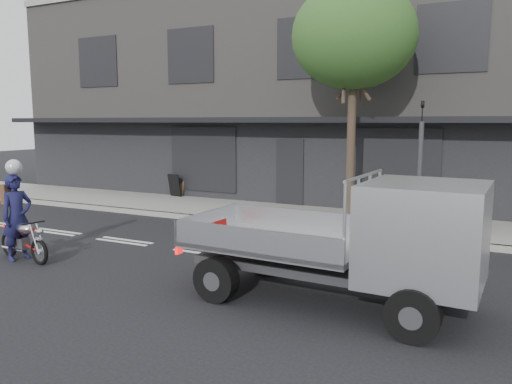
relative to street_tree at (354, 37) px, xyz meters
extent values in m
plane|color=black|center=(-2.20, -4.20, -5.28)|extent=(80.00, 80.00, 0.00)
cube|color=gray|center=(-2.20, 0.50, -5.20)|extent=(32.00, 3.20, 0.15)
cube|color=gray|center=(-2.20, -1.10, -5.20)|extent=(32.00, 0.20, 0.15)
cube|color=slate|center=(-2.20, 7.10, -1.28)|extent=(26.00, 10.00, 8.00)
cylinder|color=#382B21|center=(0.00, 0.00, -3.28)|extent=(0.24, 0.24, 4.00)
ellipsoid|color=#2A5C22|center=(0.00, 0.00, 0.02)|extent=(3.40, 3.40, 2.89)
cylinder|color=#2D2D30|center=(2.00, -0.85, -3.78)|extent=(0.12, 0.12, 3.00)
imported|color=black|center=(2.00, -0.85, -2.03)|extent=(0.08, 0.10, 0.50)
torus|color=black|center=(-5.98, -6.41, -5.00)|extent=(0.58, 0.17, 0.58)
torus|color=black|center=(-4.81, -6.59, -5.00)|extent=(0.58, 0.17, 0.58)
cube|color=#2D2D30|center=(-5.44, -6.49, -4.91)|extent=(0.32, 0.24, 0.24)
ellipsoid|color=#B5B6BA|center=(-5.31, -6.51, -4.56)|extent=(0.50, 0.33, 0.23)
cube|color=black|center=(-5.71, -6.45, -4.58)|extent=(0.48, 0.27, 0.07)
cylinder|color=black|center=(-4.96, -6.57, -4.40)|extent=(0.11, 0.51, 0.03)
imported|color=#16173E|center=(-5.55, -6.50, -4.34)|extent=(0.55, 0.75, 1.88)
cylinder|color=black|center=(-0.34, -6.81, -4.90)|extent=(0.77, 0.31, 0.76)
cylinder|color=black|center=(-0.26, -5.11, -4.90)|extent=(0.77, 0.31, 0.76)
cylinder|color=black|center=(2.86, -6.96, -4.90)|extent=(0.77, 0.31, 0.76)
cylinder|color=black|center=(2.94, -5.25, -4.90)|extent=(0.77, 0.31, 0.76)
cube|color=#2D2D30|center=(1.30, -6.03, -4.73)|extent=(4.65, 1.21, 0.14)
cube|color=#BABBC0|center=(2.85, -6.10, -3.92)|extent=(1.78, 1.88, 1.50)
cube|color=black|center=(2.85, -6.10, -3.49)|extent=(1.58, 1.77, 0.55)
cube|color=#AAAAAF|center=(0.45, -5.99, -4.36)|extent=(3.09, 2.09, 0.10)
camera|label=1|loc=(3.83, -13.73, -2.28)|focal=35.00mm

